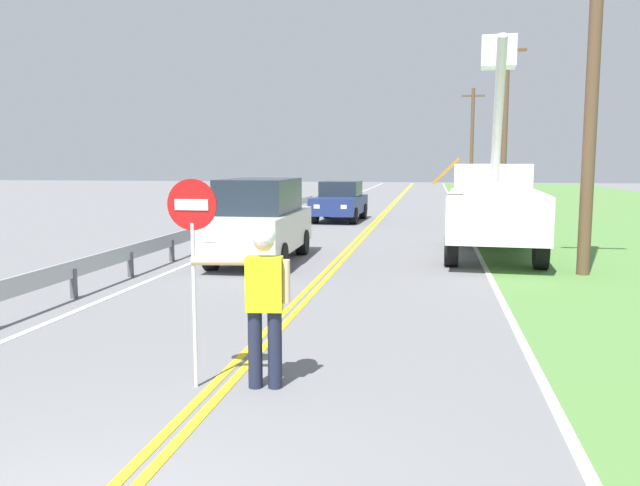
# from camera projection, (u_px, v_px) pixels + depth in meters

# --- Properties ---
(centerline_yellow_left) EXTENTS (0.11, 110.00, 0.01)m
(centerline_yellow_left) POSITION_uv_depth(u_px,v_px,m) (364.00, 232.00, 23.28)
(centerline_yellow_left) COLOR yellow
(centerline_yellow_left) RESTS_ON ground
(centerline_yellow_right) EXTENTS (0.11, 110.00, 0.01)m
(centerline_yellow_right) POSITION_uv_depth(u_px,v_px,m) (369.00, 232.00, 23.25)
(centerline_yellow_right) COLOR yellow
(centerline_yellow_right) RESTS_ON ground
(edge_line_right) EXTENTS (0.12, 110.00, 0.01)m
(edge_line_right) POSITION_uv_depth(u_px,v_px,m) (468.00, 234.00, 22.65)
(edge_line_right) COLOR silver
(edge_line_right) RESTS_ON ground
(edge_line_left) EXTENTS (0.12, 110.00, 0.01)m
(edge_line_left) POSITION_uv_depth(u_px,v_px,m) (270.00, 230.00, 23.87)
(edge_line_left) COLOR silver
(edge_line_left) RESTS_ON ground
(flagger_worker) EXTENTS (1.08, 0.30, 1.83)m
(flagger_worker) POSITION_uv_depth(u_px,v_px,m) (263.00, 296.00, 7.07)
(flagger_worker) COLOR #1E2338
(flagger_worker) RESTS_ON ground
(stop_sign_paddle) EXTENTS (0.56, 0.04, 2.33)m
(stop_sign_paddle) POSITION_uv_depth(u_px,v_px,m) (193.00, 236.00, 7.01)
(stop_sign_paddle) COLOR silver
(stop_sign_paddle) RESTS_ON ground
(utility_bucket_truck) EXTENTS (3.01, 6.92, 5.83)m
(utility_bucket_truck) POSITION_uv_depth(u_px,v_px,m) (494.00, 202.00, 17.65)
(utility_bucket_truck) COLOR white
(utility_bucket_truck) RESTS_ON ground
(oncoming_suv_nearest) EXTENTS (1.98, 4.64, 2.10)m
(oncoming_suv_nearest) POSITION_uv_depth(u_px,v_px,m) (260.00, 220.00, 16.19)
(oncoming_suv_nearest) COLOR silver
(oncoming_suv_nearest) RESTS_ON ground
(oncoming_sedan_second) EXTENTS (2.06, 4.18, 1.70)m
(oncoming_sedan_second) POSITION_uv_depth(u_px,v_px,m) (340.00, 202.00, 27.63)
(oncoming_sedan_second) COLOR navy
(oncoming_sedan_second) RESTS_ON ground
(utility_pole_near) EXTENTS (1.80, 0.28, 8.89)m
(utility_pole_near) POSITION_uv_depth(u_px,v_px,m) (593.00, 63.00, 13.85)
(utility_pole_near) COLOR brown
(utility_pole_near) RESTS_ON ground
(utility_pole_mid) EXTENTS (1.80, 0.28, 8.45)m
(utility_pole_mid) POSITION_uv_depth(u_px,v_px,m) (505.00, 123.00, 31.12)
(utility_pole_mid) COLOR brown
(utility_pole_mid) RESTS_ON ground
(utility_pole_far) EXTENTS (1.80, 0.28, 8.42)m
(utility_pole_far) POSITION_uv_depth(u_px,v_px,m) (472.00, 139.00, 51.96)
(utility_pole_far) COLOR brown
(utility_pole_far) RESTS_ON ground
(guardrail_left_shoulder) EXTENTS (0.10, 32.00, 0.71)m
(guardrail_left_shoulder) POSITION_uv_depth(u_px,v_px,m) (216.00, 228.00, 19.66)
(guardrail_left_shoulder) COLOR #9EA0A3
(guardrail_left_shoulder) RESTS_ON ground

